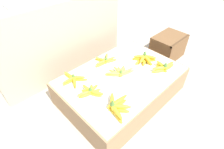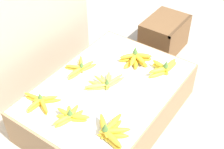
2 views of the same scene
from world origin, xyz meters
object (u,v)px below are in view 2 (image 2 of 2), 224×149
object	(u,v)px
banana_bunch_front_midright	(163,68)
banana_bunch_middle_midright	(136,59)
banana_bunch_back_midleft	(79,68)
banana_bunch_middle_left	(70,116)
banana_bunch_back_left	(40,102)
banana_bunch_middle_midleft	(105,83)
wooden_crate	(164,35)
banana_bunch_front_left	(110,131)

from	to	relation	value
banana_bunch_front_midright	banana_bunch_middle_midright	distance (m)	0.20
banana_bunch_middle_midright	banana_bunch_back_midleft	world-z (taller)	banana_bunch_middle_midright
banana_bunch_middle_left	banana_bunch_back_midleft	world-z (taller)	banana_bunch_middle_left
banana_bunch_back_left	banana_bunch_back_midleft	world-z (taller)	banana_bunch_back_midleft
banana_bunch_middle_midright	banana_bunch_back_left	bearing A→B (deg)	159.60
banana_bunch_middle_midleft	banana_bunch_middle_midright	size ratio (longest dim) A/B	1.19
banana_bunch_back_midleft	banana_bunch_middle_midright	bearing A→B (deg)	-42.45
wooden_crate	banana_bunch_middle_left	size ratio (longest dim) A/B	1.98
wooden_crate	banana_bunch_front_midright	size ratio (longest dim) A/B	1.57
banana_bunch_middle_midleft	banana_bunch_back_left	distance (m)	0.41
banana_bunch_middle_midright	banana_bunch_back_midleft	bearing A→B (deg)	137.55
banana_bunch_front_left	banana_bunch_middle_left	size ratio (longest dim) A/B	1.21
wooden_crate	banana_bunch_middle_midright	bearing A→B (deg)	-172.72
banana_bunch_middle_midleft	banana_bunch_middle_left	bearing A→B (deg)	-178.65
banana_bunch_front_midright	banana_bunch_back_left	distance (m)	0.81
banana_bunch_back_left	banana_bunch_back_midleft	distance (m)	0.37
banana_bunch_front_left	banana_bunch_back_midleft	size ratio (longest dim) A/B	1.01
wooden_crate	banana_bunch_front_left	xyz separation A→B (m)	(-1.20, -0.29, 0.15)
banana_bunch_front_midright	banana_bunch_middle_midright	bearing A→B (deg)	95.94
wooden_crate	banana_bunch_front_left	world-z (taller)	banana_bunch_front_left
wooden_crate	banana_bunch_middle_left	distance (m)	1.25
wooden_crate	banana_bunch_back_left	xyz separation A→B (m)	(-1.25, 0.17, 0.14)
wooden_crate	banana_bunch_front_midright	xyz separation A→B (m)	(-0.57, -0.28, 0.15)
banana_bunch_back_left	banana_bunch_middle_midright	bearing A→B (deg)	-20.40
banana_bunch_middle_midleft	banana_bunch_back_midleft	world-z (taller)	banana_bunch_back_midleft
banana_bunch_back_left	banana_bunch_middle_left	bearing A→B (deg)	-86.67
banana_bunch_middle_left	wooden_crate	bearing A→B (deg)	2.28
banana_bunch_front_midright	wooden_crate	bearing A→B (deg)	25.74
banana_bunch_middle_left	banana_bunch_back_left	size ratio (longest dim) A/B	0.86
banana_bunch_middle_midleft	banana_bunch_back_left	xyz separation A→B (m)	(-0.35, 0.21, 0.00)
banana_bunch_front_left	banana_bunch_back_midleft	world-z (taller)	banana_bunch_front_left
banana_bunch_front_midright	banana_bunch_back_midleft	xyz separation A→B (m)	(-0.30, 0.46, -0.01)
banana_bunch_middle_midright	banana_bunch_front_left	bearing A→B (deg)	-160.22
banana_bunch_front_left	banana_bunch_middle_midright	xyz separation A→B (m)	(0.61, 0.22, 0.00)
wooden_crate	banana_bunch_back_midleft	world-z (taller)	banana_bunch_back_midleft
banana_bunch_middle_left	banana_bunch_middle_midright	world-z (taller)	banana_bunch_middle_midright
banana_bunch_middle_midleft	banana_bunch_middle_midright	distance (m)	0.31
banana_bunch_middle_left	banana_bunch_middle_midright	xyz separation A→B (m)	(0.64, -0.03, 0.01)
banana_bunch_middle_left	banana_bunch_middle_midright	bearing A→B (deg)	-2.37
wooden_crate	banana_bunch_front_midright	world-z (taller)	banana_bunch_front_midright
banana_bunch_middle_midright	banana_bunch_back_left	size ratio (longest dim) A/B	0.91
banana_bunch_front_left	banana_bunch_back_midleft	bearing A→B (deg)	55.68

